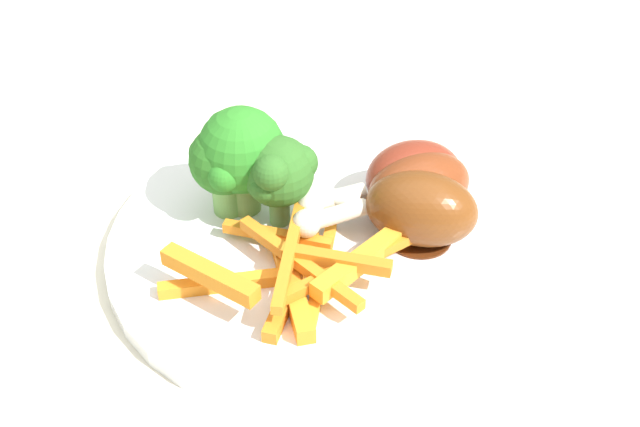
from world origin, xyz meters
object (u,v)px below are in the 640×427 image
(dining_table, at_px, (380,309))
(carrot_fries_pile, at_px, (297,269))
(broccoli_floret_back, at_px, (280,170))
(dinner_plate, at_px, (320,243))
(broccoli_floret_front, at_px, (240,152))
(chicken_drumstick_far, at_px, (415,208))
(chicken_drumstick_extra, at_px, (408,177))
(broccoli_floret_middle, at_px, (224,163))
(chicken_drumstick_near, at_px, (412,190))

(dining_table, relative_size, carrot_fries_pile, 7.31)
(broccoli_floret_back, relative_size, carrot_fries_pile, 0.39)
(dinner_plate, height_order, broccoli_floret_back, broccoli_floret_back)
(dining_table, distance_m, broccoli_floret_front, 0.18)
(chicken_drumstick_far, xyz_separation_m, chicken_drumstick_extra, (0.04, -0.01, -0.00))
(broccoli_floret_middle, height_order, broccoli_floret_back, same)
(carrot_fries_pile, bearing_deg, broccoli_floret_front, 15.26)
(broccoli_floret_front, distance_m, broccoli_floret_back, 0.03)
(broccoli_floret_back, height_order, chicken_drumstick_near, broccoli_floret_back)
(broccoli_floret_front, relative_size, carrot_fries_pile, 0.47)
(dining_table, bearing_deg, broccoli_floret_front, 78.82)
(dining_table, bearing_deg, chicken_drumstick_extra, -85.16)
(dining_table, xyz_separation_m, chicken_drumstick_extra, (0.00, -0.01, 0.13))
(broccoli_floret_middle, distance_m, broccoli_floret_back, 0.04)
(broccoli_floret_back, bearing_deg, carrot_fries_pile, 178.85)
(dinner_plate, height_order, chicken_drumstick_far, chicken_drumstick_far)
(chicken_drumstick_near, distance_m, chicken_drumstick_extra, 0.02)
(carrot_fries_pile, height_order, chicken_drumstick_far, chicken_drumstick_far)
(dining_table, distance_m, broccoli_floret_back, 0.17)
(dinner_plate, relative_size, chicken_drumstick_far, 2.39)
(dinner_plate, relative_size, carrot_fries_pile, 1.68)
(broccoli_floret_back, distance_m, carrot_fries_pile, 0.07)
(broccoli_floret_back, height_order, chicken_drumstick_extra, broccoli_floret_back)
(broccoli_floret_middle, bearing_deg, dinner_plate, -125.37)
(broccoli_floret_front, xyz_separation_m, carrot_fries_pile, (-0.08, -0.02, -0.04))
(chicken_drumstick_far, bearing_deg, dining_table, 13.87)
(chicken_drumstick_extra, bearing_deg, dining_table, 94.84)
(broccoli_floret_front, xyz_separation_m, broccoli_floret_middle, (-0.00, 0.01, -0.01))
(broccoli_floret_back, bearing_deg, dining_table, -90.73)
(chicken_drumstick_far, height_order, chicken_drumstick_extra, chicken_drumstick_far)
(dinner_plate, relative_size, broccoli_floret_middle, 4.25)
(dining_table, distance_m, carrot_fries_pile, 0.15)
(dining_table, xyz_separation_m, broccoli_floret_back, (0.00, 0.08, 0.15))
(dinner_plate, height_order, broccoli_floret_middle, broccoli_floret_middle)
(broccoli_floret_back, relative_size, chicken_drumstick_far, 0.56)
(chicken_drumstick_near, xyz_separation_m, chicken_drumstick_extra, (0.02, -0.00, -0.00))
(broccoli_floret_front, relative_size, chicken_drumstick_near, 0.60)
(dinner_plate, height_order, chicken_drumstick_extra, chicken_drumstick_extra)
(dining_table, height_order, broccoli_floret_front, broccoli_floret_front)
(carrot_fries_pile, bearing_deg, chicken_drumstick_near, -61.01)
(broccoli_floret_middle, bearing_deg, carrot_fries_pile, -158.00)
(broccoli_floret_middle, bearing_deg, dining_table, -100.00)
(broccoli_floret_middle, distance_m, chicken_drumstick_near, 0.13)
(broccoli_floret_front, bearing_deg, broccoli_floret_back, -127.75)
(dining_table, distance_m, chicken_drumstick_near, 0.13)
(chicken_drumstick_far, bearing_deg, dinner_plate, 77.74)
(dinner_plate, distance_m, broccoli_floret_front, 0.08)
(dinner_plate, relative_size, broccoli_floret_back, 4.29)
(broccoli_floret_middle, xyz_separation_m, chicken_drumstick_extra, (-0.02, -0.12, -0.02))
(broccoli_floret_back, bearing_deg, chicken_drumstick_extra, -89.85)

